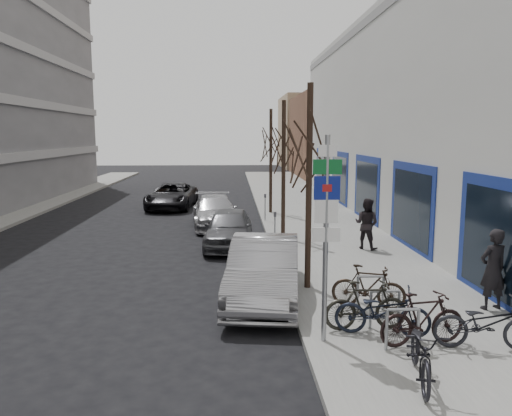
{
  "coord_description": "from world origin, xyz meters",
  "views": [
    {
      "loc": [
        0.62,
        -9.33,
        4.2
      ],
      "look_at": [
        1.32,
        5.55,
        2.0
      ],
      "focal_mm": 35.0,
      "sensor_mm": 36.0,
      "label": 1
    }
  ],
  "objects": [
    {
      "name": "ground",
      "position": [
        0.0,
        0.0,
        0.0
      ],
      "size": [
        120.0,
        120.0,
        0.0
      ],
      "primitive_type": "plane",
      "color": "black",
      "rests_on": "ground"
    },
    {
      "name": "parked_car_mid",
      "position": [
        0.47,
        9.08,
        0.73
      ],
      "size": [
        1.93,
        4.35,
        1.45
      ],
      "primitive_type": "imported",
      "rotation": [
        0.0,
        0.0,
        -0.05
      ],
      "color": "#4C4D51",
      "rests_on": "ground"
    },
    {
      "name": "sidewalk_east",
      "position": [
        4.5,
        10.0,
        0.07
      ],
      "size": [
        5.0,
        70.0,
        0.15
      ],
      "primitive_type": "cube",
      "color": "slate",
      "rests_on": "ground"
    },
    {
      "name": "bike_near_left",
      "position": [
        3.71,
        -1.69,
        0.72
      ],
      "size": [
        0.97,
        1.96,
        1.15
      ],
      "primitive_type": "imported",
      "rotation": [
        0.0,
        0.0,
        -0.22
      ],
      "color": "black",
      "rests_on": "sidewalk_east"
    },
    {
      "name": "meter_back",
      "position": [
        2.15,
        14.0,
        0.92
      ],
      "size": [
        0.1,
        0.08,
        1.27
      ],
      "color": "gray",
      "rests_on": "sidewalk_east"
    },
    {
      "name": "parked_car_front",
      "position": [
        1.4,
        2.9,
        0.8
      ],
      "size": [
        2.25,
        5.01,
        1.6
      ],
      "primitive_type": "imported",
      "rotation": [
        0.0,
        0.0,
        -0.12
      ],
      "color": "gray",
      "rests_on": "ground"
    },
    {
      "name": "parked_car_back",
      "position": [
        -0.2,
        13.28,
        0.71
      ],
      "size": [
        2.41,
        5.02,
        1.41
      ],
      "primitive_type": "imported",
      "rotation": [
        0.0,
        0.0,
        0.09
      ],
      "color": "#9E9EA3",
      "rests_on": "ground"
    },
    {
      "name": "brick_building_far",
      "position": [
        13.0,
        40.0,
        4.0
      ],
      "size": [
        12.0,
        14.0,
        8.0
      ],
      "primitive_type": "cube",
      "color": "brown",
      "rests_on": "ground"
    },
    {
      "name": "bike_mid_curb",
      "position": [
        3.63,
        0.21,
        0.74
      ],
      "size": [
        2.0,
        1.06,
        1.17
      ],
      "primitive_type": "imported",
      "rotation": [
        0.0,
        0.0,
        1.31
      ],
      "color": "black",
      "rests_on": "sidewalk_east"
    },
    {
      "name": "bike_near_right",
      "position": [
        4.26,
        -0.31,
        0.69
      ],
      "size": [
        1.85,
        0.83,
        1.09
      ],
      "primitive_type": "imported",
      "rotation": [
        0.0,
        0.0,
        1.74
      ],
      "color": "black",
      "rests_on": "sidewalk_east"
    },
    {
      "name": "meter_mid",
      "position": [
        2.15,
        8.5,
        0.92
      ],
      "size": [
        0.1,
        0.08,
        1.27
      ],
      "color": "gray",
      "rests_on": "sidewalk_east"
    },
    {
      "name": "pedestrian_near",
      "position": [
        6.64,
        1.62,
        1.11
      ],
      "size": [
        0.79,
        0.61,
        1.91
      ],
      "primitive_type": "imported",
      "rotation": [
        0.0,
        0.0,
        3.39
      ],
      "color": "black",
      "rests_on": "sidewalk_east"
    },
    {
      "name": "tree_mid",
      "position": [
        2.6,
        10.0,
        4.1
      ],
      "size": [
        1.8,
        1.8,
        5.5
      ],
      "color": "black",
      "rests_on": "ground"
    },
    {
      "name": "bike_rack",
      "position": [
        3.8,
        0.6,
        0.66
      ],
      "size": [
        0.66,
        2.26,
        0.83
      ],
      "color": "gray",
      "rests_on": "sidewalk_east"
    },
    {
      "name": "tan_building_far",
      "position": [
        13.5,
        55.0,
        4.5
      ],
      "size": [
        13.0,
        12.0,
        9.0
      ],
      "primitive_type": "cube",
      "color": "#937A5B",
      "rests_on": "ground"
    },
    {
      "name": "tree_far",
      "position": [
        2.6,
        16.5,
        4.1
      ],
      "size": [
        1.8,
        1.8,
        5.5
      ],
      "color": "black",
      "rests_on": "ground"
    },
    {
      "name": "bike_far_curb",
      "position": [
        5.4,
        -0.53,
        0.74
      ],
      "size": [
        2.01,
        0.9,
        1.18
      ],
      "primitive_type": "imported",
      "rotation": [
        0.0,
        0.0,
        1.4
      ],
      "color": "black",
      "rests_on": "sidewalk_east"
    },
    {
      "name": "tree_near",
      "position": [
        2.6,
        3.5,
        4.1
      ],
      "size": [
        1.8,
        1.8,
        5.5
      ],
      "color": "black",
      "rests_on": "ground"
    },
    {
      "name": "lane_car",
      "position": [
        -2.87,
        19.23,
        0.72
      ],
      "size": [
        2.83,
        5.36,
        1.44
      ],
      "primitive_type": "imported",
      "rotation": [
        0.0,
        0.0,
        -0.09
      ],
      "color": "black",
      "rests_on": "ground"
    },
    {
      "name": "bike_mid_inner",
      "position": [
        3.37,
        0.51,
        0.69
      ],
      "size": [
        1.81,
        0.61,
        1.08
      ],
      "primitive_type": "imported",
      "rotation": [
        0.0,
        0.0,
        1.62
      ],
      "color": "black",
      "rests_on": "sidewalk_east"
    },
    {
      "name": "bike_far_inner",
      "position": [
        3.78,
        1.81,
        0.68
      ],
      "size": [
        1.81,
        1.06,
        1.06
      ],
      "primitive_type": "imported",
      "rotation": [
        0.0,
        0.0,
        1.24
      ],
      "color": "black",
      "rests_on": "sidewalk_east"
    },
    {
      "name": "pedestrian_far",
      "position": [
        5.37,
        7.92,
        1.07
      ],
      "size": [
        0.82,
        0.78,
        1.84
      ],
      "primitive_type": "imported",
      "rotation": [
        0.0,
        0.0,
        2.48
      ],
      "color": "black",
      "rests_on": "sidewalk_east"
    },
    {
      "name": "meter_front",
      "position": [
        2.15,
        3.0,
        0.92
      ],
      "size": [
        0.1,
        0.08,
        1.27
      ],
      "color": "gray",
      "rests_on": "sidewalk_east"
    },
    {
      "name": "highway_sign_pole",
      "position": [
        2.4,
        -0.01,
        2.46
      ],
      "size": [
        0.55,
        0.1,
        4.2
      ],
      "color": "gray",
      "rests_on": "ground"
    }
  ]
}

